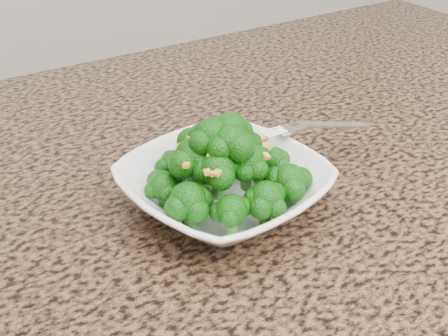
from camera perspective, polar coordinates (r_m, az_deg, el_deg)
granite_counter at (r=0.58m, az=-0.88°, el=-7.57°), size 1.64×1.04×0.03m
bowl at (r=0.59m, az=0.00°, el=-2.06°), size 0.24×0.24×0.05m
broccoli_pile at (r=0.56m, az=0.00°, el=3.00°), size 0.18×0.18×0.07m
garlic_topping at (r=0.54m, az=0.00°, el=6.46°), size 0.11×0.11×0.01m
fork at (r=0.65m, az=7.81°, el=4.08°), size 0.17×0.05×0.01m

